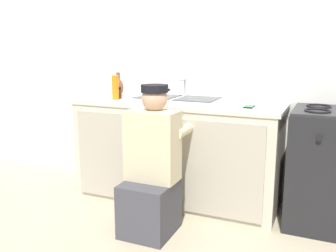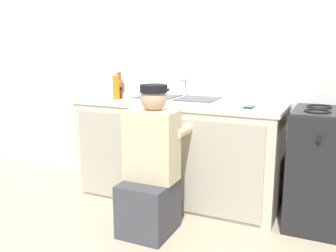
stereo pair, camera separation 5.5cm
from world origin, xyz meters
name	(u,v)px [view 1 (the left image)]	position (x,y,z in m)	size (l,w,h in m)	color
ground_plane	(163,211)	(0.00, 0.00, 0.00)	(12.00, 12.00, 0.00)	tan
back_wall	(192,60)	(0.00, 0.65, 1.25)	(6.00, 0.10, 2.50)	silver
counter_cabinet	(177,153)	(0.00, 0.29, 0.43)	(1.80, 0.62, 0.87)	beige
countertop	(177,103)	(0.00, 0.30, 0.89)	(1.84, 0.62, 0.03)	beige
sink_double_basin	(177,99)	(0.00, 0.30, 0.92)	(0.80, 0.44, 0.19)	silver
stove_range	(334,169)	(1.30, 0.30, 0.46)	(0.65, 0.62, 0.93)	black
plumber_person	(152,172)	(0.06, -0.34, 0.46)	(0.42, 0.61, 1.10)	#3F3F47
cell_phone	(249,107)	(0.65, 0.23, 0.91)	(0.07, 0.14, 0.01)	black
vase_decorative	(118,87)	(-0.66, 0.41, 0.99)	(0.10, 0.10, 0.23)	brown
soap_bottle_orange	(115,87)	(-0.56, 0.19, 1.02)	(0.06, 0.06, 0.25)	orange
water_glass	(236,97)	(0.48, 0.45, 0.95)	(0.06, 0.06, 0.10)	#ADC6CC
spice_bottle_pepper	(120,93)	(-0.56, 0.27, 0.95)	(0.04, 0.04, 0.10)	#513823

